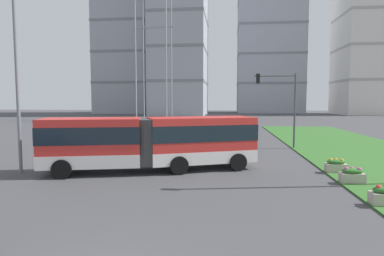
# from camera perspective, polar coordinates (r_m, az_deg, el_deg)

# --- Properties ---
(articulated_bus) EXTENTS (11.92, 5.99, 3.00)m
(articulated_bus) POSITION_cam_1_polar(r_m,az_deg,el_deg) (18.53, -7.02, -2.37)
(articulated_bus) COLOR red
(articulated_bus) RESTS_ON ground
(car_navy_sedan) EXTENTS (4.50, 2.24, 1.58)m
(car_navy_sedan) POSITION_cam_1_polar(r_m,az_deg,el_deg) (26.03, -13.59, -2.40)
(car_navy_sedan) COLOR #19234C
(car_navy_sedan) RESTS_ON ground
(flower_planter_3) EXTENTS (1.10, 0.56, 0.74)m
(flower_planter_3) POSITION_cam_1_polar(r_m,az_deg,el_deg) (17.40, 26.18, -7.39)
(flower_planter_3) COLOR #B7AD9E
(flower_planter_3) RESTS_ON grass_median
(flower_planter_4) EXTENTS (1.10, 0.56, 0.74)m
(flower_planter_4) POSITION_cam_1_polar(r_m,az_deg,el_deg) (19.58, 23.83, -5.99)
(flower_planter_4) COLOR #B7AD9E
(flower_planter_4) RESTS_ON grass_median
(traffic_light_far_right) EXTENTS (3.40, 0.28, 6.17)m
(traffic_light_far_right) POSITION_cam_1_polar(r_m,az_deg,el_deg) (27.99, 15.41, 5.13)
(traffic_light_far_right) COLOR #474C51
(traffic_light_far_right) RESTS_ON ground
(streetlight_left) EXTENTS (0.70, 0.28, 10.18)m
(streetlight_left) POSITION_cam_1_polar(r_m,az_deg,el_deg) (20.05, -28.27, 8.77)
(streetlight_left) COLOR slate
(streetlight_left) RESTS_ON ground
(apartment_tower_west) EXTENTS (16.14, 15.04, 54.99)m
(apartment_tower_west) POSITION_cam_1_polar(r_m,az_deg,el_deg) (109.89, -11.87, 17.06)
(apartment_tower_west) COLOR #9EA3AD
(apartment_tower_west) RESTS_ON ground
(apartment_tower_westcentre) EXTENTS (14.74, 19.61, 52.19)m
(apartment_tower_westcentre) POSITION_cam_1_polar(r_m,az_deg,el_deg) (95.00, -2.16, 18.27)
(apartment_tower_westcentre) COLOR #9EA3AD
(apartment_tower_westcentre) RESTS_ON ground
(apartment_tower_centre) EXTENTS (21.04, 16.17, 55.00)m
(apartment_tower_centre) POSITION_cam_1_polar(r_m,az_deg,el_deg) (115.37, 13.47, 16.44)
(apartment_tower_centre) COLOR #9EA3AD
(apartment_tower_centre) RESTS_ON ground
(apartment_tower_eastcentre) EXTENTS (15.84, 17.85, 37.25)m
(apartment_tower_eastcentre) POSITION_cam_1_polar(r_m,az_deg,el_deg) (109.37, 28.32, 11.94)
(apartment_tower_eastcentre) COLOR silver
(apartment_tower_eastcentre) RESTS_ON ground
(transmission_pylon) EXTENTS (9.00, 6.24, 28.33)m
(transmission_pylon) POSITION_cam_1_polar(r_m,az_deg,el_deg) (68.02, -6.62, 14.58)
(transmission_pylon) COLOR gray
(transmission_pylon) RESTS_ON ground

